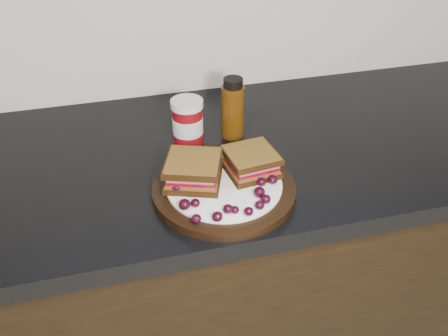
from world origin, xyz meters
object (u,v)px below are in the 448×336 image
at_px(oil_bottle, 233,108).
at_px(plate, 224,189).
at_px(condiment_jar, 188,122).
at_px(sandwich_left, 193,170).

bearing_deg(oil_bottle, plate, -109.81).
xyz_separation_m(condiment_jar, oil_bottle, (0.10, 0.00, 0.02)).
xyz_separation_m(sandwich_left, oil_bottle, (0.13, 0.18, 0.02)).
xyz_separation_m(plate, oil_bottle, (0.07, 0.21, 0.06)).
bearing_deg(sandwich_left, plate, -3.41).
bearing_deg(sandwich_left, condiment_jar, 101.85).
bearing_deg(plate, sandwich_left, 156.97).
distance_m(plate, condiment_jar, 0.21).
relative_size(condiment_jar, oil_bottle, 0.73).
height_order(sandwich_left, condiment_jar, condiment_jar).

